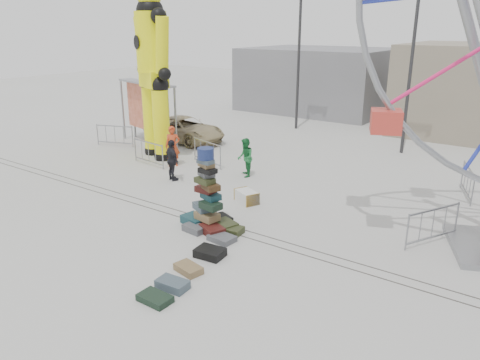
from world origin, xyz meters
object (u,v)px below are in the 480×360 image
Objects in this scene: suitcase_tower at (208,206)px; lamp_post_left at (300,52)px; steamer_trunk at (247,197)px; barricade_dummy_a at (115,136)px; barricade_wheel_front at (433,226)px; parked_suv at (184,129)px; lamp_post_right at (414,59)px; pedestrian_red at (173,146)px; barricade_dummy_b at (149,153)px; banner_scaffold at (147,98)px; pedestrian_green at (245,158)px; barricade_wheel_back at (467,182)px; pedestrian_black at (172,160)px; crash_test_dummy at (153,66)px; barricade_dummy_c at (207,153)px.

lamp_post_left is at bearing 123.18° from suitcase_tower.
barricade_dummy_a reaches higher than steamer_trunk.
parked_suv reaches higher than barricade_wheel_front.
lamp_post_right is at bearing 101.02° from steamer_trunk.
barricade_wheel_front is at bearing -45.24° from pedestrian_red.
barricade_dummy_a is 4.22m from barricade_dummy_b.
banner_scaffold reaches higher than pedestrian_green.
suitcase_tower reaches higher than barricade_wheel_back.
suitcase_tower reaches higher than pedestrian_black.
lamp_post_left reaches higher than banner_scaffold.
crash_test_dummy reaches higher than pedestrian_red.
barricade_wheel_front is at bearing -106.60° from parked_suv.
banner_scaffold reaches higher than barricade_wheel_back.
crash_test_dummy is at bearing -20.22° from banner_scaffold.
parked_suv is (-3.46, -6.36, -3.83)m from lamp_post_left.
suitcase_tower is at bearing -100.39° from lamp_post_right.
barricade_dummy_c is (-6.63, -7.14, -3.93)m from lamp_post_right.
crash_test_dummy is 4.01× the size of barricade_dummy_b.
pedestrian_black reaches higher than barricade_dummy_a.
suitcase_tower is 1.52× the size of pedestrian_black.
barricade_wheel_back is (10.37, 2.29, 0.00)m from barricade_dummy_c.
steamer_trunk is (6.91, -2.56, -4.01)m from crash_test_dummy.
lamp_post_right is 7.28m from barricade_wheel_back.
steamer_trunk is 0.45× the size of barricade_wheel_front.
banner_scaffold is 0.97× the size of parked_suv.
barricade_wheel_back is (15.16, 1.20, -1.90)m from banner_scaffold.
pedestrian_red reaches higher than barricade_dummy_b.
lamp_post_left is 11.52m from barricade_dummy_b.
banner_scaffold is at bearing -105.64° from barricade_wheel_back.
barricade_dummy_c is (0.37, -9.14, -3.93)m from lamp_post_left.
crash_test_dummy is at bearing 119.06° from pedestrian_red.
barricade_wheel_back is 11.98m from pedestrian_red.
barricade_dummy_c is 1.00× the size of barricade_wheel_back.
lamp_post_left is 13.50m from steamer_trunk.
barricade_dummy_b and barricade_wheel_back have the same top height.
parked_suv is at bearing 75.14° from banner_scaffold.
pedestrian_red reaches higher than barricade_wheel_back.
lamp_post_left is 12.26m from pedestrian_black.
suitcase_tower is at bearing -71.92° from lamp_post_left.
lamp_post_left is 4.00× the size of barricade_dummy_b.
barricade_dummy_c is 1.19× the size of pedestrian_black.
barricade_wheel_back is (0.04, 4.76, 0.00)m from barricade_wheel_front.
lamp_post_right is 7.28m from lamp_post_left.
pedestrian_red is at bearing -174.33° from steamer_trunk.
pedestrian_green is at bearing -113.16° from pedestrian_black.
barricade_dummy_b is 1.00× the size of barricade_wheel_front.
barricade_dummy_c is (2.12, 1.55, 0.00)m from barricade_dummy_b.
crash_test_dummy reaches higher than pedestrian_green.
barricade_dummy_c is at bearing 103.78° from barricade_wheel_front.
barricade_wheel_front is at bearing -28.85° from barricade_dummy_a.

